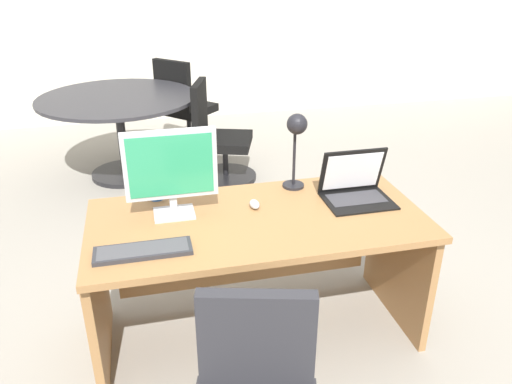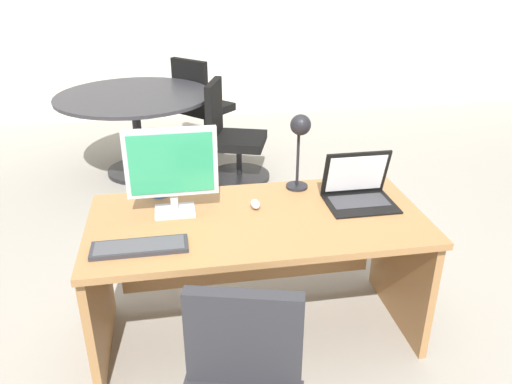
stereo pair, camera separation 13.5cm
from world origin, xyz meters
TOP-DOWN VIEW (x-y plane):
  - ground at (0.00, 1.50)m, footprint 12.00×12.00m
  - back_wall at (0.00, 4.19)m, footprint 10.00×0.10m
  - desk at (0.00, 0.05)m, footprint 1.66×0.79m
  - monitor at (-0.40, 0.12)m, footprint 0.45×0.16m
  - laptop at (0.55, 0.11)m, footprint 0.35×0.28m
  - keyboard at (-0.56, -0.20)m, footprint 0.42×0.14m
  - mouse at (0.01, 0.11)m, footprint 0.05×0.09m
  - desk_lamp at (0.28, 0.28)m, footprint 0.12×0.14m
  - coffee_mug at (-0.47, 0.33)m, footprint 0.10×0.07m
  - meeting_table at (-0.70, 2.40)m, footprint 1.39×1.39m
  - meeting_chair_near at (0.14, 2.13)m, footprint 0.59×0.58m
  - meeting_chair_far at (-0.07, 3.02)m, footprint 0.66×0.66m

SIDE VIEW (x-z plane):
  - ground at x=0.00m, z-range 0.00..0.00m
  - meeting_chair_near at x=0.14m, z-range -0.10..0.80m
  - meeting_chair_far at x=-0.07m, z-range -0.09..0.86m
  - desk at x=0.00m, z-range 0.15..0.87m
  - meeting_table at x=-0.70m, z-range 0.20..0.96m
  - keyboard at x=-0.56m, z-range 0.72..0.74m
  - mouse at x=0.01m, z-range 0.72..0.76m
  - coffee_mug at x=-0.47m, z-range 0.72..0.81m
  - laptop at x=0.55m, z-range 0.67..0.93m
  - monitor at x=-0.40m, z-range 0.75..1.19m
  - desk_lamp at x=0.28m, z-range 0.82..1.25m
  - back_wall at x=0.00m, z-range 0.00..2.80m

